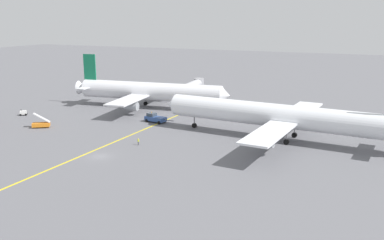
{
  "coord_description": "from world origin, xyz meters",
  "views": [
    {
      "loc": [
        53.6,
        -69.82,
        28.51
      ],
      "look_at": [
        10.98,
        22.99,
        4.0
      ],
      "focal_mm": 39.8,
      "sensor_mm": 36.0,
      "label": 1
    }
  ],
  "objects_px": {
    "airliner_being_pushed": "(278,116)",
    "gse_stair_truck_yellow": "(41,124)",
    "pushback_tug": "(155,118)",
    "ground_crew_wing_walker_right": "(138,141)",
    "airliner_at_gate_left": "(149,92)",
    "jet_bridge": "(194,85)",
    "gse_gpu_cart_small": "(23,113)"
  },
  "relations": [
    {
      "from": "airliner_at_gate_left",
      "to": "pushback_tug",
      "type": "distance_m",
      "value": 20.42
    },
    {
      "from": "airliner_at_gate_left",
      "to": "jet_bridge",
      "type": "relative_size",
      "value": 2.87
    },
    {
      "from": "pushback_tug",
      "to": "jet_bridge",
      "type": "relative_size",
      "value": 0.51
    },
    {
      "from": "gse_gpu_cart_small",
      "to": "ground_crew_wing_walker_right",
      "type": "height_order",
      "value": "gse_gpu_cart_small"
    },
    {
      "from": "gse_gpu_cart_small",
      "to": "jet_bridge",
      "type": "relative_size",
      "value": 0.14
    },
    {
      "from": "airliner_at_gate_left",
      "to": "gse_gpu_cart_small",
      "type": "bearing_deg",
      "value": -138.79
    },
    {
      "from": "airliner_at_gate_left",
      "to": "ground_crew_wing_walker_right",
      "type": "distance_m",
      "value": 42.16
    },
    {
      "from": "pushback_tug",
      "to": "ground_crew_wing_walker_right",
      "type": "relative_size",
      "value": 5.57
    },
    {
      "from": "airliner_at_gate_left",
      "to": "jet_bridge",
      "type": "distance_m",
      "value": 27.54
    },
    {
      "from": "jet_bridge",
      "to": "gse_gpu_cart_small",
      "type": "bearing_deg",
      "value": -121.61
    },
    {
      "from": "ground_crew_wing_walker_right",
      "to": "jet_bridge",
      "type": "bearing_deg",
      "value": 103.38
    },
    {
      "from": "airliner_being_pushed",
      "to": "gse_stair_truck_yellow",
      "type": "distance_m",
      "value": 62.1
    },
    {
      "from": "airliner_at_gate_left",
      "to": "airliner_being_pushed",
      "type": "bearing_deg",
      "value": -22.42
    },
    {
      "from": "jet_bridge",
      "to": "gse_stair_truck_yellow",
      "type": "bearing_deg",
      "value": -105.17
    },
    {
      "from": "airliner_being_pushed",
      "to": "gse_gpu_cart_small",
      "type": "xyz_separation_m",
      "value": [
        -75.73,
        -6.18,
        -4.96
      ]
    },
    {
      "from": "airliner_being_pushed",
      "to": "gse_gpu_cart_small",
      "type": "distance_m",
      "value": 76.15
    },
    {
      "from": "pushback_tug",
      "to": "airliner_at_gate_left",
      "type": "bearing_deg",
      "value": 124.47
    },
    {
      "from": "pushback_tug",
      "to": "ground_crew_wing_walker_right",
      "type": "height_order",
      "value": "pushback_tug"
    },
    {
      "from": "airliner_being_pushed",
      "to": "pushback_tug",
      "type": "height_order",
      "value": "airliner_being_pushed"
    },
    {
      "from": "pushback_tug",
      "to": "ground_crew_wing_walker_right",
      "type": "bearing_deg",
      "value": -70.39
    },
    {
      "from": "airliner_being_pushed",
      "to": "ground_crew_wing_walker_right",
      "type": "bearing_deg",
      "value": -146.85
    },
    {
      "from": "gse_gpu_cart_small",
      "to": "jet_bridge",
      "type": "bearing_deg",
      "value": 58.39
    },
    {
      "from": "gse_stair_truck_yellow",
      "to": "pushback_tug",
      "type": "bearing_deg",
      "value": 36.12
    },
    {
      "from": "airliner_at_gate_left",
      "to": "ground_crew_wing_walker_right",
      "type": "relative_size",
      "value": 31.52
    },
    {
      "from": "ground_crew_wing_walker_right",
      "to": "pushback_tug",
      "type": "bearing_deg",
      "value": 109.61
    },
    {
      "from": "ground_crew_wing_walker_right",
      "to": "jet_bridge",
      "type": "relative_size",
      "value": 0.09
    },
    {
      "from": "pushback_tug",
      "to": "jet_bridge",
      "type": "xyz_separation_m",
      "value": [
        -7.92,
        43.76,
        2.67
      ]
    },
    {
      "from": "gse_gpu_cart_small",
      "to": "airliner_at_gate_left",
      "type": "bearing_deg",
      "value": 41.21
    },
    {
      "from": "pushback_tug",
      "to": "airliner_being_pushed",
      "type": "bearing_deg",
      "value": -4.5
    },
    {
      "from": "jet_bridge",
      "to": "airliner_at_gate_left",
      "type": "bearing_deg",
      "value": -97.09
    },
    {
      "from": "jet_bridge",
      "to": "airliner_being_pushed",
      "type": "bearing_deg",
      "value": -47.08
    },
    {
      "from": "pushback_tug",
      "to": "gse_gpu_cart_small",
      "type": "bearing_deg",
      "value": -167.48
    }
  ]
}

